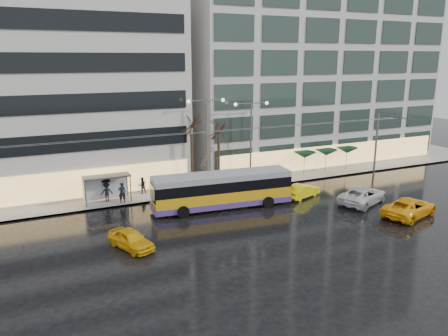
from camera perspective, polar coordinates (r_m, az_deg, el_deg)
ground at (r=34.61m, az=1.58°, el=-7.96°), size 140.00×140.00×0.00m
sidewalk at (r=47.51m, az=-3.72°, el=-1.68°), size 80.00×10.00×0.15m
kerb at (r=43.11m, az=-1.35°, el=-3.32°), size 80.00×0.10×0.15m
building_left at (r=47.78m, az=-27.26°, el=10.38°), size 34.00×14.00×22.00m
building_right at (r=58.15m, az=10.47°, el=13.59°), size 32.00×14.00×25.00m
trolleybus at (r=38.78m, az=-0.24°, el=-3.03°), size 12.62×5.37×5.77m
catenary at (r=40.66m, az=-2.06°, el=1.69°), size 42.24×5.12×7.00m
bus_shelter at (r=41.35m, az=-15.63°, el=-1.90°), size 4.20×1.60×2.51m
street_lamp_near at (r=43.31m, az=-2.32°, el=4.81°), size 3.96×0.36×9.03m
street_lamp_far at (r=45.46m, az=3.54°, el=4.89°), size 3.96×0.36×8.53m
tree_a at (r=42.78m, az=-4.31°, el=6.15°), size 3.20×3.20×8.40m
tree_b at (r=44.19m, az=-0.72°, el=5.54°), size 3.20×3.20×7.70m
parasol_a at (r=49.88m, az=10.48°, el=1.69°), size 2.50×2.50×2.65m
parasol_b at (r=51.64m, az=13.21°, el=1.97°), size 2.50×2.50×2.65m
parasol_c at (r=53.50m, az=15.76°, el=2.24°), size 2.50×2.50×2.65m
taxi_a at (r=31.74m, az=-12.05°, el=-9.09°), size 3.00×4.29×1.36m
taxi_b at (r=42.59m, az=10.18°, el=-2.95°), size 4.23×2.65×1.32m
taxi_c at (r=40.19m, az=23.07°, el=-4.75°), size 6.17×4.07×1.57m
sedan_silver at (r=42.15m, az=17.68°, el=-3.42°), size 6.21×4.52×1.57m
pedestrian_a at (r=40.81m, az=-13.21°, el=-2.54°), size 1.01×1.02×2.19m
pedestrian_b at (r=43.37m, az=-10.64°, el=-2.24°), size 0.82×0.66×1.62m
pedestrian_c at (r=41.71m, az=-15.09°, el=-2.72°), size 1.14×0.83×2.11m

